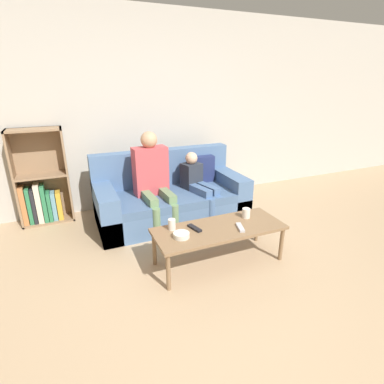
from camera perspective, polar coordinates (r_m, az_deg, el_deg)
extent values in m
plane|color=tan|center=(2.56, 10.04, -21.80)|extent=(22.00, 22.00, 0.00)
cube|color=#B7B2A8|center=(4.29, -8.30, 14.85)|extent=(12.00, 0.06, 2.60)
cube|color=#4C6B93|center=(3.90, -3.87, -3.24)|extent=(1.86, 0.90, 0.28)
cube|color=#466288|center=(3.75, -3.48, -1.08)|extent=(1.42, 0.72, 0.10)
cube|color=#4C6B93|center=(4.06, -5.73, 4.83)|extent=(1.86, 0.18, 0.47)
cube|color=#4C6B93|center=(3.69, -16.06, -3.30)|extent=(0.22, 0.90, 0.54)
cube|color=#4C6B93|center=(4.17, 6.79, 0.21)|extent=(0.22, 0.90, 0.54)
cube|color=navy|center=(4.12, 1.75, 4.35)|extent=(0.36, 0.12, 0.36)
cube|color=#8E7051|center=(4.15, -30.67, 1.95)|extent=(0.02, 0.28, 1.19)
cube|color=#8E7051|center=(4.10, -22.64, 3.11)|extent=(0.02, 0.28, 1.19)
cube|color=#8E7051|center=(4.24, -26.62, 3.02)|extent=(0.61, 0.02, 1.19)
cube|color=#8E7051|center=(4.31, -25.45, -4.81)|extent=(0.61, 0.28, 0.02)
cube|color=#8E7051|center=(4.11, -26.73, 2.85)|extent=(0.56, 0.28, 0.02)
cube|color=#8E7051|center=(4.00, -28.01, 10.45)|extent=(0.61, 0.28, 0.02)
cube|color=#B77542|center=(4.23, -29.36, -2.20)|extent=(0.06, 0.18, 0.49)
cube|color=#2D7A4C|center=(4.23, -28.53, -2.28)|extent=(0.04, 0.18, 0.46)
cube|color=#232328|center=(4.23, -27.86, -2.28)|extent=(0.04, 0.19, 0.44)
cube|color=beige|center=(4.21, -27.14, -1.81)|extent=(0.06, 0.21, 0.50)
cube|color=#2D7A4C|center=(4.21, -26.29, -1.86)|extent=(0.05, 0.20, 0.47)
cube|color=#2D7A4C|center=(4.22, -25.48, -2.35)|extent=(0.04, 0.21, 0.38)
cube|color=#6699A8|center=(4.22, -24.78, -2.36)|extent=(0.05, 0.16, 0.36)
cube|color=gold|center=(4.21, -23.94, -2.27)|extent=(0.06, 0.17, 0.36)
cylinder|color=brown|center=(2.65, -4.53, -15.00)|extent=(0.04, 0.04, 0.35)
cylinder|color=brown|center=(3.16, 16.65, -9.48)|extent=(0.04, 0.04, 0.35)
cylinder|color=brown|center=(2.99, -7.19, -10.60)|extent=(0.04, 0.04, 0.35)
cylinder|color=brown|center=(3.45, 12.26, -6.40)|extent=(0.04, 0.04, 0.35)
cube|color=brown|center=(2.92, 5.21, -7.00)|extent=(1.27, 0.50, 0.03)
cylinder|color=#66845B|center=(3.41, -6.74, -6.11)|extent=(0.09, 0.09, 0.38)
cylinder|color=#66845B|center=(3.48, -3.26, -5.41)|extent=(0.09, 0.09, 0.38)
cube|color=#66845B|center=(3.52, -8.20, -1.09)|extent=(0.12, 0.41, 0.09)
cube|color=#66845B|center=(3.59, -4.80, -0.52)|extent=(0.12, 0.41, 0.09)
cube|color=#C6474C|center=(3.69, -7.91, 4.00)|extent=(0.42, 0.22, 0.58)
sphere|color=tan|center=(3.60, -8.21, 9.82)|extent=(0.20, 0.20, 0.20)
cylinder|color=#476693|center=(3.65, 3.63, -4.14)|extent=(0.11, 0.11, 0.38)
cylinder|color=#476693|center=(3.73, 5.13, -3.63)|extent=(0.11, 0.11, 0.38)
cube|color=#476693|center=(3.72, 1.35, 0.36)|extent=(0.19, 0.41, 0.09)
cube|color=#476693|center=(3.80, 2.85, 0.77)|extent=(0.19, 0.41, 0.09)
cube|color=#282D38|center=(3.90, -0.11, 3.16)|extent=(0.27, 0.25, 0.33)
sphere|color=#D1A889|center=(3.84, -0.11, 6.48)|extent=(0.16, 0.16, 0.16)
cylinder|color=silver|center=(2.84, -3.85, -6.19)|extent=(0.07, 0.07, 0.11)
cylinder|color=silver|center=(3.13, 10.28, -3.97)|extent=(0.08, 0.08, 0.10)
cube|color=black|center=(2.86, 0.48, -6.88)|extent=(0.09, 0.18, 0.02)
cube|color=#B7B7BC|center=(2.91, 9.18, -6.67)|extent=(0.10, 0.18, 0.02)
cylinder|color=beige|center=(2.72, -2.04, -8.20)|extent=(0.15, 0.15, 0.05)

